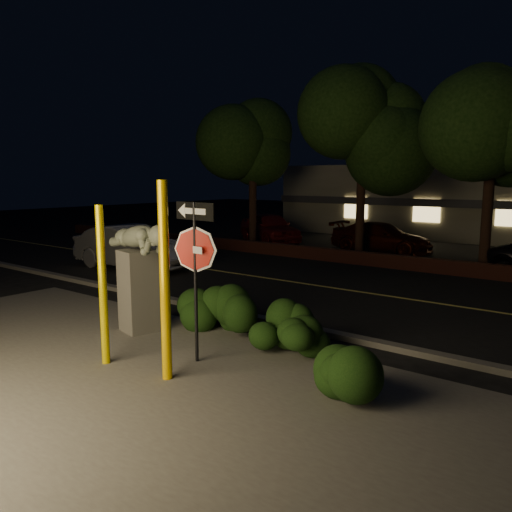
{
  "coord_description": "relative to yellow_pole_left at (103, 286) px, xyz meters",
  "views": [
    {
      "loc": [
        6.64,
        -5.95,
        3.24
      ],
      "look_at": [
        0.25,
        2.43,
        1.6
      ],
      "focal_mm": 35.0,
      "sensor_mm": 36.0,
      "label": 1
    }
  ],
  "objects": [
    {
      "name": "parked_car_darkred",
      "position": [
        -1.71,
        15.78,
        -0.75
      ],
      "size": [
        4.49,
        1.83,
        1.3
      ],
      "primitive_type": "imported",
      "rotation": [
        0.0,
        0.0,
        1.57
      ],
      "color": "#3A0D04",
      "rests_on": "ground"
    },
    {
      "name": "ground",
      "position": [
        0.57,
        10.86,
        -1.4
      ],
      "size": [
        90.0,
        90.0,
        0.0
      ],
      "primitive_type": "plane",
      "color": "black",
      "rests_on": "ground"
    },
    {
      "name": "patio",
      "position": [
        0.57,
        -0.14,
        -1.39
      ],
      "size": [
        14.0,
        6.0,
        0.02
      ],
      "primitive_type": "cube",
      "color": "#4C4944",
      "rests_on": "ground"
    },
    {
      "name": "building",
      "position": [
        0.57,
        25.85,
        0.6
      ],
      "size": [
        22.0,
        10.2,
        4.0
      ],
      "color": "#666352",
      "rests_on": "ground"
    },
    {
      "name": "tree_far_a",
      "position": [
        -7.43,
        13.86,
        3.94
      ],
      "size": [
        4.6,
        4.6,
        7.43
      ],
      "color": "black",
      "rests_on": "ground"
    },
    {
      "name": "brick_wall",
      "position": [
        0.57,
        12.16,
        -1.15
      ],
      "size": [
        40.0,
        0.35,
        0.5
      ],
      "primitive_type": "cube",
      "color": "#491F17",
      "rests_on": "ground"
    },
    {
      "name": "hedge_far_right",
      "position": [
        4.06,
        1.14,
        -0.92
      ],
      "size": [
        1.63,
        1.36,
        0.97
      ],
      "primitive_type": "ellipsoid",
      "rotation": [
        0.0,
        0.0,
        0.41
      ],
      "color": "black",
      "rests_on": "ground"
    },
    {
      "name": "parked_car_red",
      "position": [
        -7.64,
        15.53,
        -0.64
      ],
      "size": [
        4.79,
        3.79,
        1.53
      ],
      "primitive_type": "imported",
      "rotation": [
        0.0,
        0.0,
        1.05
      ],
      "color": "maroon",
      "rests_on": "ground"
    },
    {
      "name": "curb",
      "position": [
        0.57,
        3.76,
        -1.34
      ],
      "size": [
        80.0,
        0.25,
        0.12
      ],
      "primitive_type": "cube",
      "color": "#4C4944",
      "rests_on": "ground"
    },
    {
      "name": "yellow_pole_right",
      "position": [
        1.38,
        0.18,
        0.21
      ],
      "size": [
        0.16,
        0.16,
        3.22
      ],
      "primitive_type": "cylinder",
      "color": "#F5BC00",
      "rests_on": "ground"
    },
    {
      "name": "hedge_center",
      "position": [
        0.33,
        2.78,
        -0.87
      ],
      "size": [
        2.07,
        1.01,
        1.07
      ],
      "primitive_type": "ellipsoid",
      "rotation": [
        0.0,
        0.0,
        -0.03
      ],
      "color": "black",
      "rests_on": "ground"
    },
    {
      "name": "hedge_right",
      "position": [
        2.42,
        2.37,
        -0.84
      ],
      "size": [
        1.8,
        1.08,
        1.12
      ],
      "primitive_type": "ellipsoid",
      "rotation": [
        0.0,
        0.0,
        -0.09
      ],
      "color": "black",
      "rests_on": "ground"
    },
    {
      "name": "road",
      "position": [
        0.57,
        7.86,
        -1.4
      ],
      "size": [
        80.0,
        8.0,
        0.01
      ],
      "primitive_type": "cube",
      "color": "black",
      "rests_on": "ground"
    },
    {
      "name": "sculpture",
      "position": [
        -0.97,
        1.6,
        0.05
      ],
      "size": [
        2.2,
        1.07,
        2.36
      ],
      "rotation": [
        0.0,
        0.0,
        -0.24
      ],
      "color": "#4C4944",
      "rests_on": "ground"
    },
    {
      "name": "tree_far_b",
      "position": [
        -1.93,
        14.06,
        4.65
      ],
      "size": [
        5.2,
        5.2,
        8.41
      ],
      "color": "black",
      "rests_on": "ground"
    },
    {
      "name": "parking_lot",
      "position": [
        0.57,
        17.86,
        -1.4
      ],
      "size": [
        40.0,
        12.0,
        0.01
      ],
      "primitive_type": "cube",
      "color": "black",
      "rests_on": "ground"
    },
    {
      "name": "lane_marking",
      "position": [
        0.57,
        7.86,
        -1.38
      ],
      "size": [
        80.0,
        0.12,
        0.0
      ],
      "primitive_type": "cube",
      "color": "#CFBE53",
      "rests_on": "road"
    },
    {
      "name": "tree_far_c",
      "position": [
        3.07,
        13.66,
        4.26
      ],
      "size": [
        4.8,
        4.8,
        7.84
      ],
      "color": "black",
      "rests_on": "ground"
    },
    {
      "name": "silver_sedan",
      "position": [
        -7.14,
        6.36,
        -0.62
      ],
      "size": [
        4.82,
        1.86,
        1.57
      ],
      "primitive_type": "imported",
      "rotation": [
        0.0,
        0.0,
        1.61
      ],
      "color": "#B3B3B8",
      "rests_on": "ground"
    },
    {
      "name": "signpost",
      "position": [
        1.21,
        1.04,
        0.62
      ],
      "size": [
        0.96,
        0.14,
        2.84
      ],
      "rotation": [
        0.0,
        0.0,
        -0.1
      ],
      "color": "black",
      "rests_on": "ground"
    },
    {
      "name": "yellow_pole_left",
      "position": [
        0.0,
        0.0,
        0.0
      ],
      "size": [
        0.14,
        0.14,
        2.8
      ],
      "primitive_type": "cylinder",
      "color": "#E0C500",
      "rests_on": "ground"
    }
  ]
}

